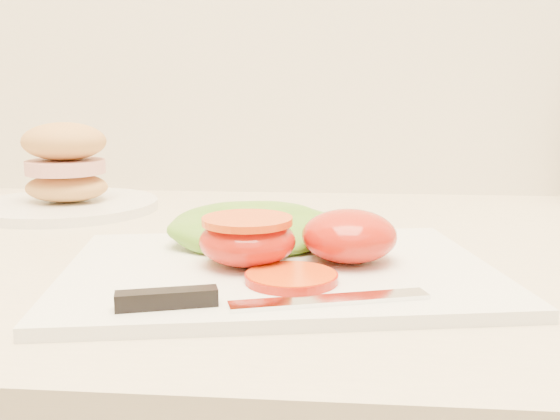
{
  "coord_description": "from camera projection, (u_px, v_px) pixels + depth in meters",
  "views": [
    {
      "loc": [
        -0.25,
        1.06,
        1.08
      ],
      "look_at": [
        -0.29,
        1.57,
        0.99
      ],
      "focal_mm": 40.0,
      "sensor_mm": 36.0,
      "label": 1
    }
  ],
  "objects": [
    {
      "name": "cutting_board",
      "position": [
        279.0,
        271.0,
        0.52
      ],
      "size": [
        0.39,
        0.31,
        0.01
      ],
      "primitive_type": "cube",
      "rotation": [
        0.0,
        0.0,
        0.18
      ],
      "color": "white",
      "rests_on": "counter"
    },
    {
      "name": "tomato_half_dome",
      "position": [
        349.0,
        236.0,
        0.53
      ],
      "size": [
        0.08,
        0.08,
        0.04
      ],
      "primitive_type": "ellipsoid",
      "color": "#B21E11",
      "rests_on": "cutting_board"
    },
    {
      "name": "tomato_half_cut",
      "position": [
        247.0,
        239.0,
        0.52
      ],
      "size": [
        0.08,
        0.08,
        0.04
      ],
      "color": "#B21E11",
      "rests_on": "cutting_board"
    },
    {
      "name": "tomato_slice_0",
      "position": [
        291.0,
        277.0,
        0.48
      ],
      "size": [
        0.07,
        0.07,
        0.01
      ],
      "primitive_type": "cylinder",
      "color": "orange",
      "rests_on": "cutting_board"
    },
    {
      "name": "lettuce_leaf_0",
      "position": [
        257.0,
        228.0,
        0.59
      ],
      "size": [
        0.19,
        0.15,
        0.03
      ],
      "primitive_type": "ellipsoid",
      "rotation": [
        0.0,
        0.0,
        0.23
      ],
      "color": "#569F2A",
      "rests_on": "cutting_board"
    },
    {
      "name": "lettuce_leaf_1",
      "position": [
        302.0,
        230.0,
        0.6
      ],
      "size": [
        0.12,
        0.13,
        0.02
      ],
      "primitive_type": "ellipsoid",
      "rotation": [
        0.0,
        0.0,
        1.13
      ],
      "color": "#569F2A",
      "rests_on": "cutting_board"
    },
    {
      "name": "knife",
      "position": [
        232.0,
        299.0,
        0.42
      ],
      "size": [
        0.21,
        0.07,
        0.01
      ],
      "rotation": [
        0.0,
        0.0,
        0.3
      ],
      "color": "silver",
      "rests_on": "cutting_board"
    },
    {
      "name": "sandwich_plate",
      "position": [
        66.0,
        179.0,
        0.81
      ],
      "size": [
        0.23,
        0.23,
        0.11
      ],
      "rotation": [
        0.0,
        0.0,
        -0.38
      ],
      "color": "white",
      "rests_on": "counter"
    }
  ]
}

